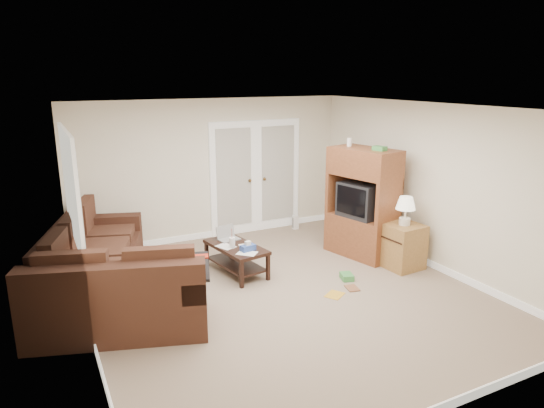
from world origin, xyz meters
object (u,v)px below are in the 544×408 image
coffee_table (236,258)px  side_cabinet (403,242)px  sectional_sofa (105,277)px  tv_armoire (362,202)px

coffee_table → side_cabinet: (2.37, -0.96, 0.17)m
sectional_sofa → side_cabinet: bearing=7.4°
sectional_sofa → tv_armoire: size_ratio=1.85×
sectional_sofa → tv_armoire: tv_armoire is taller
sectional_sofa → coffee_table: 1.91m
coffee_table → tv_armoire: (2.14, -0.21, 0.65)m
sectional_sofa → coffee_table: size_ratio=3.07×
side_cabinet → coffee_table: bearing=154.0°
sectional_sofa → tv_armoire: (4.04, -0.04, 0.53)m
coffee_table → tv_armoire: tv_armoire is taller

